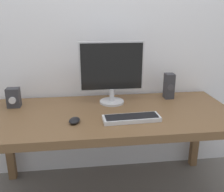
{
  "coord_description": "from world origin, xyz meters",
  "views": [
    {
      "loc": [
        -0.2,
        -1.65,
        1.39
      ],
      "look_at": [
        0.01,
        0.0,
        0.83
      ],
      "focal_mm": 40.98,
      "sensor_mm": 36.0,
      "label": 1
    }
  ],
  "objects": [
    {
      "name": "audio_controller",
      "position": [
        -0.7,
        0.19,
        0.78
      ],
      "size": [
        0.09,
        0.09,
        0.14
      ],
      "color": "#333338",
      "rests_on": "desk"
    },
    {
      "name": "mouse",
      "position": [
        -0.25,
        -0.15,
        0.72
      ],
      "size": [
        0.09,
        0.11,
        0.03
      ],
      "primitive_type": "ellipsoid",
      "rotation": [
        0.0,
        0.0,
        -0.23
      ],
      "color": "black",
      "rests_on": "desk"
    },
    {
      "name": "keyboard_primary",
      "position": [
        0.12,
        -0.16,
        0.72
      ],
      "size": [
        0.38,
        0.14,
        0.03
      ],
      "color": "silver",
      "rests_on": "desk"
    },
    {
      "name": "monitor",
      "position": [
        0.03,
        0.2,
        0.96
      ],
      "size": [
        0.48,
        0.19,
        0.47
      ],
      "color": "silver",
      "rests_on": "desk"
    },
    {
      "name": "speaker_right",
      "position": [
        0.5,
        0.25,
        0.81
      ],
      "size": [
        0.07,
        0.09,
        0.2
      ],
      "color": "#333338",
      "rests_on": "desk"
    },
    {
      "name": "desk",
      "position": [
        0.0,
        0.0,
        0.64
      ],
      "size": [
        1.75,
        0.76,
        0.71
      ],
      "color": "brown",
      "rests_on": "ground_plane"
    }
  ]
}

